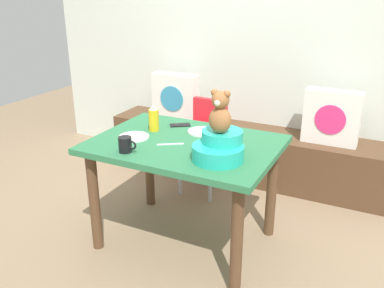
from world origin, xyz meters
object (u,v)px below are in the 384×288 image
Objects in this scene: coffee_mug at (125,145)px; dinner_plate_far at (202,132)px; ketchup_bottle at (154,118)px; dinner_plate_near at (134,137)px; pillow_floral_right at (332,117)px; dining_table at (185,158)px; infant_seat_teal at (219,147)px; cell_phone at (180,125)px; pillow_floral_left at (175,97)px; teddy_bear at (220,113)px; highchair at (203,134)px.

coffee_mug is 0.59m from dinner_plate_far.
dinner_plate_near is at bearing -103.08° from ketchup_bottle.
dinner_plate_far is at bearing -126.79° from pillow_floral_right.
infant_seat_teal is (0.30, -0.16, 0.19)m from dining_table.
pillow_floral_left is at bearing -4.46° from cell_phone.
ketchup_bottle is (0.41, -1.06, 0.15)m from pillow_floral_left.
teddy_bear is 0.70m from dinner_plate_near.
teddy_bear is 0.54m from dinner_plate_far.
infant_seat_teal is at bearing -52.53° from pillow_floral_left.
teddy_bear is (0.30, -0.16, 0.39)m from dining_table.
dinner_plate_near is 1.00× the size of dinner_plate_far.
cell_phone is (-0.18, 0.27, 0.12)m from dining_table.
dinner_plate_far is (0.24, -0.53, 0.22)m from highchair.
teddy_bear is at bearing -23.40° from ketchup_bottle.
pillow_floral_left reaches higher than cell_phone.
teddy_bear is at bearing -107.99° from pillow_floral_right.
cell_phone is at bearing 57.34° from ketchup_bottle.
coffee_mug is (-0.97, -1.47, 0.11)m from pillow_floral_right.
coffee_mug is at bearing -123.44° from pillow_floral_right.
infant_seat_teal is 0.65m from dinner_plate_near.
coffee_mug reaches higher than dinner_plate_far.
dining_table is 0.78m from highchair.
coffee_mug reaches higher than highchair.
teddy_bear reaches higher than infant_seat_teal.
pillow_floral_left is at bearing 180.00° from pillow_floral_right.
dining_table is at bearing 13.98° from dinner_plate_near.
ketchup_bottle is 0.92× the size of dinner_plate_far.
pillow_floral_left is 1.33× the size of infant_seat_teal.
ketchup_bottle reaches higher than highchair.
pillow_floral_right is (1.44, 0.00, 0.00)m from pillow_floral_left.
teddy_bear is at bearing -52.54° from pillow_floral_left.
coffee_mug is (-0.02, -1.06, 0.27)m from highchair.
highchair is at bearing 120.06° from infant_seat_teal.
dinner_plate_near is (-0.64, 0.07, -0.07)m from infant_seat_teal.
pillow_floral_left is 1.66m from infant_seat_teal.
coffee_mug is at bearing -164.11° from infant_seat_teal.
pillow_floral_left is 3.06× the size of cell_phone.
teddy_bear is at bearing -59.95° from highchair.
dining_table is 0.52m from teddy_bear.
dinner_plate_near is (-0.64, 0.07, -0.27)m from teddy_bear.
teddy_bear is at bearing -27.50° from dining_table.
highchair is 5.49× the size of cell_phone.
pillow_floral_right is 1.48m from ketchup_bottle.
pillow_floral_left is 1.20m from dinner_plate_far.
ketchup_bottle reaches higher than cell_phone.
infant_seat_teal is at bearing 90.00° from teddy_bear.
highchair is at bearing 114.30° from dinner_plate_far.
ketchup_bottle is 0.34m from dinner_plate_far.
cell_phone is at bearing 163.10° from dinner_plate_far.
pillow_floral_right is 1.33× the size of infant_seat_teal.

